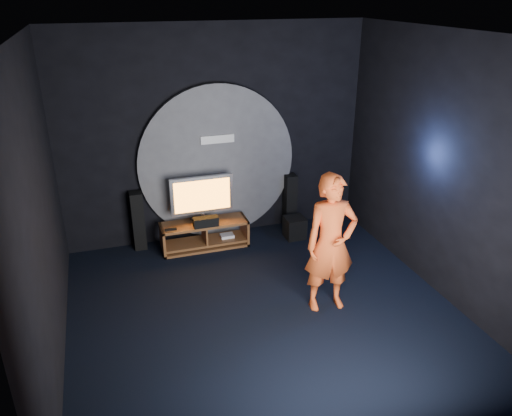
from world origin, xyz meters
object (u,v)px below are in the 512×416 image
at_px(tower_speaker_right, 290,201).
at_px(tv, 202,197).
at_px(player, 331,244).
at_px(subwoofer, 295,227).
at_px(media_console, 205,236).
at_px(tower_speaker_left, 138,221).

bearing_deg(tower_speaker_right, tv, -171.79).
relative_size(tower_speaker_right, player, 0.52).
bearing_deg(tower_speaker_right, subwoofer, -99.23).
xyz_separation_m(media_console, player, (1.20, -2.14, 0.75)).
height_order(media_console, tv, tv).
distance_m(tv, tower_speaker_right, 1.67).
distance_m(tower_speaker_left, subwoofer, 2.62).
xyz_separation_m(tower_speaker_left, tower_speaker_right, (2.63, 0.00, 0.00)).
xyz_separation_m(tower_speaker_left, subwoofer, (2.56, -0.43, -0.31)).
height_order(tower_speaker_left, player, player).
distance_m(media_console, player, 2.56).
relative_size(media_console, subwoofer, 3.87).
bearing_deg(tower_speaker_right, media_console, -169.43).
bearing_deg(media_console, tower_speaker_right, 10.57).
relative_size(tower_speaker_left, subwoofer, 2.69).
bearing_deg(tower_speaker_left, subwoofer, -9.51).
relative_size(tower_speaker_right, subwoofer, 2.69).
relative_size(tv, tower_speaker_left, 1.03).
relative_size(subwoofer, player, 0.19).
bearing_deg(tv, tower_speaker_right, 8.21).
xyz_separation_m(media_console, tower_speaker_left, (-1.03, 0.30, 0.30)).
bearing_deg(subwoofer, tv, 172.73).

